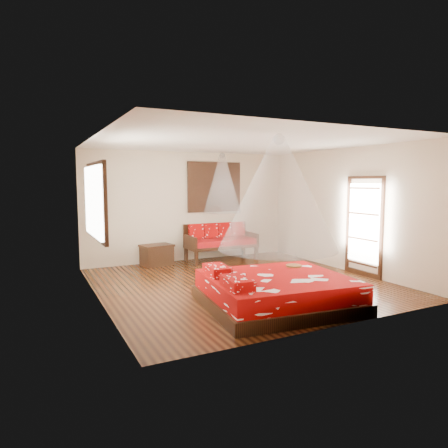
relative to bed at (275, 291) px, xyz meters
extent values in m
cube|color=black|center=(0.22, 1.60, -0.26)|extent=(5.50, 5.50, 0.02)
cube|color=white|center=(0.22, 1.60, 2.56)|extent=(5.50, 5.50, 0.02)
cube|color=beige|center=(-2.54, 1.60, 1.15)|extent=(0.02, 5.50, 2.80)
cube|color=beige|center=(2.98, 1.60, 1.15)|extent=(0.02, 5.50, 2.80)
cube|color=beige|center=(0.22, 4.36, 1.15)|extent=(5.50, 0.02, 2.80)
cube|color=beige|center=(0.22, -1.16, 1.15)|extent=(5.50, 0.02, 2.80)
cube|color=black|center=(0.02, 0.00, -0.15)|extent=(2.51, 2.32, 0.20)
cube|color=#9C0505|center=(0.02, 0.00, 0.10)|extent=(2.40, 2.21, 0.30)
cube|color=#9C0505|center=(-0.90, -0.34, 0.32)|extent=(0.39, 0.64, 0.15)
cube|color=#9C0505|center=(-0.80, 0.53, 0.32)|extent=(0.39, 0.64, 0.15)
cube|color=black|center=(0.07, 3.55, -0.04)|extent=(0.08, 0.08, 0.42)
cube|color=black|center=(1.77, 3.55, -0.04)|extent=(0.08, 0.08, 0.42)
cube|color=black|center=(0.07, 4.24, -0.04)|extent=(0.08, 0.08, 0.42)
cube|color=black|center=(1.77, 4.24, -0.04)|extent=(0.08, 0.08, 0.42)
cube|color=black|center=(0.92, 3.90, 0.13)|extent=(1.82, 0.81, 0.08)
cube|color=#9B1105|center=(0.92, 3.90, 0.24)|extent=(1.76, 0.75, 0.14)
cube|color=black|center=(0.92, 4.26, 0.42)|extent=(1.82, 0.06, 0.55)
cube|color=black|center=(0.05, 3.90, 0.29)|extent=(0.06, 0.81, 0.30)
cube|color=black|center=(1.79, 3.90, 0.29)|extent=(0.06, 0.81, 0.30)
cube|color=#9C0505|center=(0.31, 4.14, 0.50)|extent=(0.38, 0.20, 0.40)
cube|color=#9C0505|center=(0.72, 4.14, 0.50)|extent=(0.38, 0.20, 0.40)
cube|color=#9C0505|center=(1.13, 4.14, 0.50)|extent=(0.38, 0.20, 0.40)
cube|color=#9C0505|center=(1.53, 4.14, 0.50)|extent=(0.38, 0.20, 0.40)
cube|color=black|center=(-0.77, 4.05, -0.02)|extent=(0.77, 0.61, 0.46)
cube|color=black|center=(-0.77, 4.05, 0.23)|extent=(0.82, 0.66, 0.05)
cube|color=black|center=(0.92, 4.32, 1.65)|extent=(1.52, 0.06, 1.32)
cube|color=black|center=(0.92, 4.31, 1.65)|extent=(1.35, 0.04, 1.10)
cube|color=black|center=(-2.50, 1.80, 1.45)|extent=(0.08, 1.74, 1.34)
cube|color=silver|center=(-2.46, 1.80, 1.45)|extent=(0.04, 1.54, 1.10)
cube|color=black|center=(2.94, 1.00, 0.80)|extent=(0.08, 1.02, 2.16)
cube|color=white|center=(2.92, 1.00, 0.90)|extent=(0.03, 0.82, 1.70)
cylinder|color=brown|center=(0.73, 0.50, 0.26)|extent=(0.29, 0.29, 0.03)
cone|color=white|center=(0.02, 0.00, 1.60)|extent=(1.92, 1.92, 1.80)
cone|color=white|center=(0.92, 3.85, 1.75)|extent=(0.97, 0.97, 1.50)
camera|label=1|loc=(-3.59, -5.32, 1.78)|focal=32.00mm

